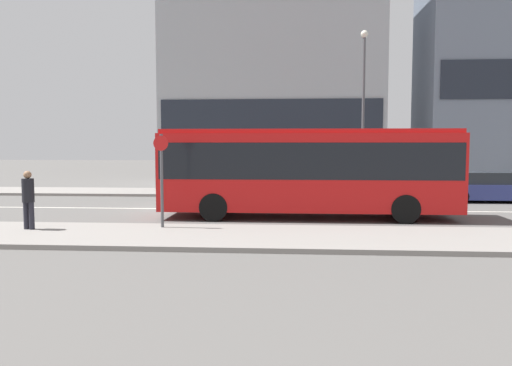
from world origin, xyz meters
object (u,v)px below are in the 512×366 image
at_px(city_bus, 307,167).
at_px(bus_stop_sign, 162,173).
at_px(parked_car_0, 487,188).
at_px(pedestrian_near_stop, 28,196).
at_px(street_lamp, 363,97).

height_order(city_bus, bus_stop_sign, city_bus).
distance_m(parked_car_0, pedestrian_near_stop, 18.92).
xyz_separation_m(bus_stop_sign, street_lamp, (7.32, 10.44, 3.16)).
xyz_separation_m(pedestrian_near_stop, street_lamp, (11.11, 11.06, 3.81)).
relative_size(parked_car_0, pedestrian_near_stop, 2.65).
bearing_deg(bus_stop_sign, street_lamp, 54.96).
distance_m(pedestrian_near_stop, bus_stop_sign, 3.90).
bearing_deg(bus_stop_sign, pedestrian_near_stop, -170.79).
height_order(city_bus, street_lamp, street_lamp).
bearing_deg(street_lamp, pedestrian_near_stop, -135.15).
distance_m(pedestrian_near_stop, street_lamp, 16.13).
bearing_deg(pedestrian_near_stop, parked_car_0, 44.05).
distance_m(city_bus, parked_car_0, 10.01).
xyz_separation_m(parked_car_0, bus_stop_sign, (-12.69, -8.67, 1.11)).
xyz_separation_m(pedestrian_near_stop, bus_stop_sign, (3.79, 0.61, 0.65)).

